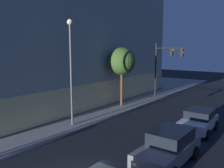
% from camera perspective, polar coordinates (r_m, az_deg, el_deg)
% --- Properties ---
extents(modern_building, '(31.71, 25.51, 19.01)m').
position_cam_1_polar(modern_building, '(32.94, -21.94, 13.65)').
color(modern_building, '#4C4C51').
rests_on(modern_building, ground).
extents(traffic_light_far_corner, '(0.44, 3.62, 6.58)m').
position_cam_1_polar(traffic_light_far_corner, '(29.39, 12.75, 5.48)').
color(traffic_light_far_corner, black).
rests_on(traffic_light_far_corner, sidewalk_corner).
extents(street_lamp_sidewalk, '(0.44, 0.44, 8.09)m').
position_cam_1_polar(street_lamp_sidewalk, '(18.41, -9.80, 5.65)').
color(street_lamp_sidewalk, '#545454').
rests_on(street_lamp_sidewalk, sidewalk_corner).
extents(sidewalk_tree, '(2.82, 2.82, 6.07)m').
position_cam_1_polar(sidewalk_tree, '(24.70, 2.34, 5.41)').
color(sidewalk_tree, brown).
rests_on(sidewalk_tree, sidewalk_corner).
extents(car_grey, '(4.80, 2.25, 1.77)m').
position_cam_1_polar(car_grey, '(13.47, 13.39, -14.30)').
color(car_grey, slate).
rests_on(car_grey, ground).
extents(car_white, '(4.09, 2.26, 1.60)m').
position_cam_1_polar(car_white, '(18.95, 19.97, -8.11)').
color(car_white, silver).
rests_on(car_white, ground).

